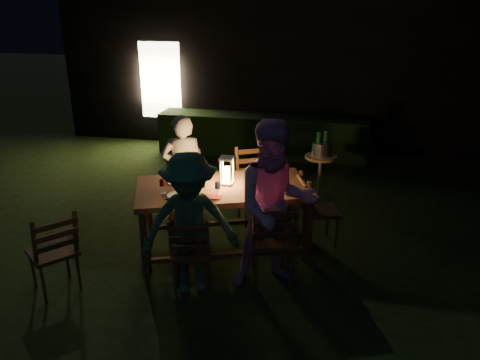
% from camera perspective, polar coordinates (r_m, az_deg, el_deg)
% --- Properties ---
extents(garden_envelope, '(40.00, 40.00, 3.20)m').
position_cam_1_polar(garden_envelope, '(11.60, 7.32, 14.07)').
color(garden_envelope, black).
rests_on(garden_envelope, ground).
extents(dining_table, '(2.30, 1.70, 0.86)m').
position_cam_1_polar(dining_table, '(5.67, -2.04, -1.56)').
color(dining_table, '#53361B').
rests_on(dining_table, ground).
extents(chair_near_left, '(0.52, 0.54, 0.93)m').
position_cam_1_polar(chair_near_left, '(5.17, -5.97, -10.14)').
color(chair_near_left, '#53361B').
rests_on(chair_near_left, ground).
extents(chair_near_right, '(0.58, 0.61, 1.06)m').
position_cam_1_polar(chair_near_right, '(5.25, 3.97, -9.03)').
color(chair_near_right, '#53361B').
rests_on(chair_near_right, ground).
extents(chair_far_left, '(0.61, 0.63, 1.07)m').
position_cam_1_polar(chair_far_left, '(6.52, -6.74, -2.86)').
color(chair_far_left, '#53361B').
rests_on(chair_far_left, ground).
extents(chair_far_right, '(0.66, 0.68, 1.08)m').
position_cam_1_polar(chair_far_right, '(6.62, 1.90, -2.33)').
color(chair_far_right, '#53361B').
rests_on(chair_far_right, ground).
extents(chair_end, '(0.58, 0.56, 0.96)m').
position_cam_1_polar(chair_end, '(6.12, 9.56, -5.02)').
color(chair_end, '#53361B').
rests_on(chair_end, ground).
extents(chair_spare, '(0.66, 0.66, 1.01)m').
position_cam_1_polar(chair_spare, '(5.44, -21.59, -9.68)').
color(chair_spare, '#53361B').
rests_on(chair_spare, ground).
extents(person_house_side, '(0.67, 0.56, 1.57)m').
position_cam_1_polar(person_house_side, '(6.40, -6.95, 1.08)').
color(person_house_side, white).
rests_on(person_house_side, ground).
extents(person_opp_right, '(1.10, 0.98, 1.86)m').
position_cam_1_polar(person_opp_right, '(4.94, 4.30, -3.19)').
color(person_opp_right, '#E29BD1').
rests_on(person_opp_right, ground).
extents(person_opp_left, '(1.15, 0.91, 1.56)m').
position_cam_1_polar(person_opp_left, '(4.89, -6.13, -5.43)').
color(person_opp_left, '#38704B').
rests_on(person_opp_left, ground).
extents(lantern, '(0.16, 0.16, 0.35)m').
position_cam_1_polar(lantern, '(5.63, -1.63, 0.95)').
color(lantern, white).
rests_on(lantern, dining_table).
extents(plate_far_left, '(0.25, 0.25, 0.01)m').
position_cam_1_polar(plate_far_left, '(5.80, -7.72, -0.20)').
color(plate_far_left, white).
rests_on(plate_far_left, dining_table).
extents(plate_near_left, '(0.25, 0.25, 0.01)m').
position_cam_1_polar(plate_near_left, '(5.40, -7.58, -1.87)').
color(plate_near_left, white).
rests_on(plate_near_left, dining_table).
extents(plate_far_right, '(0.25, 0.25, 0.01)m').
position_cam_1_polar(plate_far_right, '(5.90, 2.03, 0.34)').
color(plate_far_right, white).
rests_on(plate_far_right, dining_table).
extents(plate_near_right, '(0.25, 0.25, 0.01)m').
position_cam_1_polar(plate_near_right, '(5.50, 2.89, -1.26)').
color(plate_near_right, white).
rests_on(plate_near_right, dining_table).
extents(wineglass_a, '(0.06, 0.06, 0.18)m').
position_cam_1_polar(wineglass_a, '(5.84, -5.32, 0.88)').
color(wineglass_a, '#59070F').
rests_on(wineglass_a, dining_table).
extents(wineglass_b, '(0.06, 0.06, 0.18)m').
position_cam_1_polar(wineglass_b, '(5.46, -9.43, -0.79)').
color(wineglass_b, '#59070F').
rests_on(wineglass_b, dining_table).
extents(wineglass_c, '(0.06, 0.06, 0.18)m').
position_cam_1_polar(wineglass_c, '(5.39, 1.47, -0.80)').
color(wineglass_c, '#59070F').
rests_on(wineglass_c, dining_table).
extents(wineglass_d, '(0.06, 0.06, 0.18)m').
position_cam_1_polar(wineglass_d, '(5.87, 3.74, 1.03)').
color(wineglass_d, '#59070F').
rests_on(wineglass_d, dining_table).
extents(wineglass_e, '(0.06, 0.06, 0.18)m').
position_cam_1_polar(wineglass_e, '(5.32, -2.74, -1.12)').
color(wineglass_e, silver).
rests_on(wineglass_e, dining_table).
extents(bottle_table, '(0.07, 0.07, 0.28)m').
position_cam_1_polar(bottle_table, '(5.56, -4.63, 0.43)').
color(bottle_table, '#0F471E').
rests_on(bottle_table, dining_table).
extents(napkin_left, '(0.18, 0.14, 0.01)m').
position_cam_1_polar(napkin_left, '(5.32, -3.24, -2.05)').
color(napkin_left, red).
rests_on(napkin_left, dining_table).
extents(napkin_right, '(0.18, 0.14, 0.01)m').
position_cam_1_polar(napkin_right, '(5.45, 4.08, -1.52)').
color(napkin_right, red).
rests_on(napkin_right, dining_table).
extents(phone, '(0.14, 0.07, 0.01)m').
position_cam_1_polar(phone, '(5.32, -8.30, -2.28)').
color(phone, black).
rests_on(phone, dining_table).
extents(side_table, '(0.50, 0.50, 0.68)m').
position_cam_1_polar(side_table, '(7.47, 9.81, 2.34)').
color(side_table, olive).
rests_on(side_table, ground).
extents(ice_bucket, '(0.30, 0.30, 0.22)m').
position_cam_1_polar(ice_bucket, '(7.41, 9.90, 3.74)').
color(ice_bucket, '#A5A8AD').
rests_on(ice_bucket, side_table).
extents(bottle_bucket_a, '(0.07, 0.07, 0.32)m').
position_cam_1_polar(bottle_bucket_a, '(7.36, 9.52, 4.05)').
color(bottle_bucket_a, '#0F471E').
rests_on(bottle_bucket_a, side_table).
extents(bottle_bucket_b, '(0.07, 0.07, 0.32)m').
position_cam_1_polar(bottle_bucket_b, '(7.43, 10.33, 4.16)').
color(bottle_bucket_b, '#0F471E').
rests_on(bottle_bucket_b, side_table).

